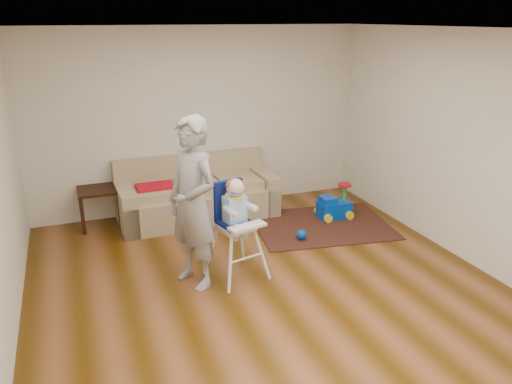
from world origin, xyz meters
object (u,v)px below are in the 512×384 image
object	(u,v)px
side_table	(100,207)
toy_ball	(301,235)
high_chair	(236,230)
adult	(193,204)
ride_on_toy	(334,201)
sofa	(197,189)

from	to	relation	value
side_table	toy_ball	bearing A→B (deg)	-31.53
high_chair	adult	size ratio (longest dim) A/B	0.63
ride_on_toy	toy_ball	xyz separation A→B (m)	(-0.79, -0.54, -0.18)
high_chair	adult	xyz separation A→B (m)	(-0.47, 0.02, 0.37)
sofa	high_chair	distance (m)	1.87
toy_ball	adult	world-z (taller)	adult
ride_on_toy	adult	size ratio (longest dim) A/B	0.27
side_table	high_chair	bearing A→B (deg)	-57.71
side_table	ride_on_toy	xyz separation A→B (m)	(3.22, -0.95, -0.01)
ride_on_toy	sofa	bearing A→B (deg)	159.79
toy_ball	high_chair	bearing A→B (deg)	-151.75
side_table	toy_ball	distance (m)	2.86
ride_on_toy	toy_ball	world-z (taller)	ride_on_toy
high_chair	adult	bearing A→B (deg)	163.75
ride_on_toy	toy_ball	bearing A→B (deg)	-144.37
sofa	ride_on_toy	world-z (taller)	sofa
sofa	adult	distance (m)	1.98
high_chair	adult	world-z (taller)	adult
sofa	adult	xyz separation A→B (m)	(-0.51, -1.85, 0.50)
sofa	ride_on_toy	bearing A→B (deg)	-23.04
side_table	ride_on_toy	size ratio (longest dim) A/B	1.10
sofa	ride_on_toy	xyz separation A→B (m)	(1.86, -0.73, -0.17)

